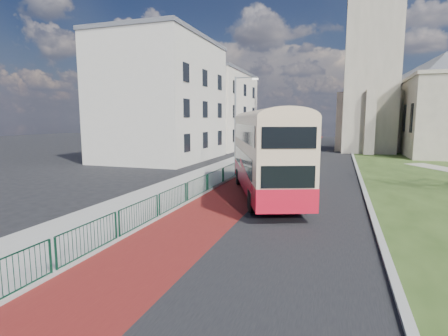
% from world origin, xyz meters
% --- Properties ---
extents(ground, '(160.00, 160.00, 0.00)m').
position_xyz_m(ground, '(0.00, 0.00, 0.00)').
color(ground, black).
rests_on(ground, ground).
extents(road_carriageway, '(9.00, 120.00, 0.01)m').
position_xyz_m(road_carriageway, '(1.50, 20.00, 0.01)').
color(road_carriageway, black).
rests_on(road_carriageway, ground).
extents(bus_lane, '(3.40, 120.00, 0.01)m').
position_xyz_m(bus_lane, '(-1.20, 20.00, 0.01)').
color(bus_lane, '#591414').
rests_on(bus_lane, ground).
extents(pavement_west, '(4.00, 120.00, 0.12)m').
position_xyz_m(pavement_west, '(-5.00, 20.00, 0.06)').
color(pavement_west, gray).
rests_on(pavement_west, ground).
extents(kerb_west, '(0.25, 120.00, 0.13)m').
position_xyz_m(kerb_west, '(-3.00, 20.00, 0.07)').
color(kerb_west, '#999993').
rests_on(kerb_west, ground).
extents(kerb_east, '(0.25, 80.00, 0.13)m').
position_xyz_m(kerb_east, '(6.10, 22.00, 0.07)').
color(kerb_east, '#999993').
rests_on(kerb_east, ground).
extents(pedestrian_railing, '(0.07, 24.00, 1.12)m').
position_xyz_m(pedestrian_railing, '(-2.95, 4.00, 0.55)').
color(pedestrian_railing, '#0D3A26').
rests_on(pedestrian_railing, ground).
extents(gothic_church, '(16.38, 18.00, 40.00)m').
position_xyz_m(gothic_church, '(12.56, 38.00, 13.13)').
color(gothic_church, gray).
rests_on(gothic_church, ground).
extents(street_block_near, '(10.30, 14.30, 13.00)m').
position_xyz_m(street_block_near, '(-14.00, 22.00, 6.51)').
color(street_block_near, beige).
rests_on(street_block_near, ground).
extents(street_block_far, '(10.30, 16.30, 11.50)m').
position_xyz_m(street_block_far, '(-14.00, 38.00, 5.76)').
color(street_block_far, beige).
rests_on(street_block_far, ground).
extents(streetlamp, '(2.13, 0.18, 8.00)m').
position_xyz_m(streetlamp, '(-4.35, 18.00, 4.59)').
color(streetlamp, gray).
rests_on(streetlamp, pavement_west).
extents(bus, '(6.46, 11.44, 4.71)m').
position_xyz_m(bus, '(0.61, 6.83, 2.69)').
color(bus, red).
rests_on(bus, ground).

